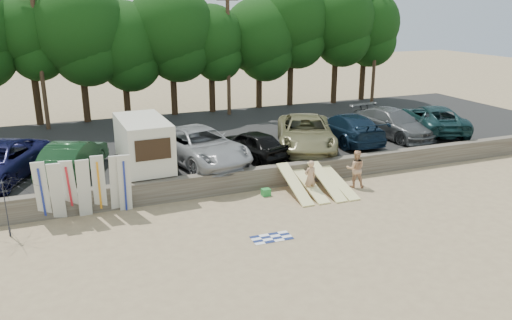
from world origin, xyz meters
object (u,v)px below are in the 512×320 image
at_px(car_5, 346,128).
at_px(car_6, 392,123).
at_px(car_4, 306,133).
at_px(car_7, 432,119).
at_px(cooler, 266,192).
at_px(car_1, 73,157).
at_px(box_trailer, 144,143).
at_px(car_3, 252,144).
at_px(beach_umbrella, 4,208).
at_px(beachgoer_a, 310,178).
at_px(car_2, 200,146).
at_px(beachgoer_b, 356,169).

xyz_separation_m(car_5, car_6, (3.16, 0.03, -0.01)).
height_order(car_4, car_7, car_4).
xyz_separation_m(car_6, cooler, (-9.94, -4.46, -1.35)).
relative_size(car_1, car_4, 0.76).
distance_m(car_4, car_7, 8.85).
distance_m(car_1, car_7, 20.67).
relative_size(box_trailer, car_4, 0.65).
height_order(box_trailer, car_3, box_trailer).
height_order(car_3, car_6, car_6).
bearing_deg(cooler, car_4, 43.08).
bearing_deg(beach_umbrella, beachgoer_a, -1.33).
height_order(car_1, beach_umbrella, car_1).
bearing_deg(car_6, car_2, 175.72).
bearing_deg(beachgoer_b, car_3, -24.21).
bearing_deg(car_5, car_6, -178.15).
xyz_separation_m(car_4, beachgoer_a, (-2.09, -4.58, -0.78)).
relative_size(car_2, car_6, 1.12).
distance_m(car_3, car_4, 3.34).
bearing_deg(car_1, cooler, 176.01).
bearing_deg(box_trailer, car_3, 2.43).
xyz_separation_m(car_6, beachgoer_b, (-5.62, -4.93, -0.63)).
xyz_separation_m(car_1, car_4, (11.82, -0.17, 0.09)).
xyz_separation_m(car_5, car_7, (6.05, 0.03, 0.02)).
bearing_deg(beach_umbrella, box_trailer, 31.01).
bearing_deg(car_1, beachgoer_b, -176.91).
bearing_deg(car_5, box_trailer, 7.89).
bearing_deg(beachgoer_a, car_7, -159.37).
xyz_separation_m(car_4, beachgoer_b, (0.33, -4.47, -0.69)).
distance_m(car_4, beach_umbrella, 15.04).
height_order(car_2, car_3, car_2).
relative_size(car_1, car_5, 0.85).
bearing_deg(car_2, car_6, -10.65).
xyz_separation_m(cooler, beach_umbrella, (-10.42, -0.30, 0.97)).
bearing_deg(car_5, cooler, 34.40).
relative_size(box_trailer, car_7, 0.69).
height_order(car_6, cooler, car_6).
xyz_separation_m(box_trailer, car_5, (11.56, 1.34, -0.62)).
height_order(car_5, car_6, car_5).
xyz_separation_m(box_trailer, car_2, (2.79, 0.53, -0.56)).
relative_size(beachgoer_a, beach_umbrella, 0.64).
xyz_separation_m(box_trailer, car_4, (8.77, 0.90, -0.55)).
distance_m(car_3, beach_umbrella, 11.74).
height_order(car_1, beachgoer_b, car_1).
relative_size(beachgoer_a, cooler, 4.20).
bearing_deg(beach_umbrella, car_4, 16.59).
height_order(box_trailer, beachgoer_b, box_trailer).
height_order(car_4, car_5, car_4).
xyz_separation_m(car_6, beach_umbrella, (-20.36, -4.76, -0.39)).
bearing_deg(car_7, car_1, 20.57).
height_order(car_4, cooler, car_4).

